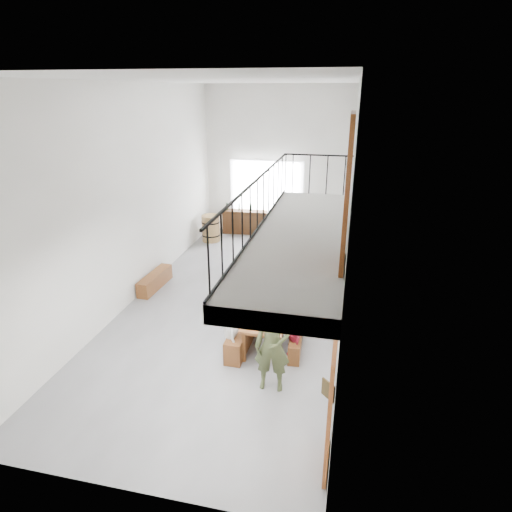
% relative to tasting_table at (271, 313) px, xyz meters
% --- Properties ---
extents(floor, '(12.00, 12.00, 0.00)m').
position_rel_tasting_table_xyz_m(floor, '(-1.25, 1.73, -0.71)').
color(floor, slate).
rests_on(floor, ground).
extents(room_walls, '(12.00, 12.00, 12.00)m').
position_rel_tasting_table_xyz_m(room_walls, '(-1.25, 1.73, 2.85)').
color(room_walls, white).
rests_on(room_walls, ground).
extents(gateway_portal, '(2.80, 0.08, 2.80)m').
position_rel_tasting_table_xyz_m(gateway_portal, '(-1.65, 7.67, 0.69)').
color(gateway_portal, white).
rests_on(gateway_portal, ground).
extents(right_wall_decor, '(0.07, 8.28, 5.07)m').
position_rel_tasting_table_xyz_m(right_wall_decor, '(1.45, -0.14, 1.04)').
color(right_wall_decor, brown).
rests_on(right_wall_decor, ground).
extents(balcony, '(1.52, 5.62, 4.00)m').
position_rel_tasting_table_xyz_m(balcony, '(0.73, -1.40, 2.26)').
color(balcony, silver).
rests_on(balcony, ground).
extents(tasting_table, '(0.95, 2.17, 0.79)m').
position_rel_tasting_table_xyz_m(tasting_table, '(0.00, 0.00, 0.00)').
color(tasting_table, brown).
rests_on(tasting_table, ground).
extents(bench_inner, '(0.41, 2.22, 0.51)m').
position_rel_tasting_table_xyz_m(bench_inner, '(-0.58, -0.05, -0.45)').
color(bench_inner, brown).
rests_on(bench_inner, ground).
extents(bench_wall, '(0.35, 1.89, 0.43)m').
position_rel_tasting_table_xyz_m(bench_wall, '(0.58, 0.07, -0.49)').
color(bench_wall, brown).
rests_on(bench_wall, ground).
extents(tableware, '(0.61, 1.37, 0.35)m').
position_rel_tasting_table_xyz_m(tableware, '(-0.03, -0.02, 0.22)').
color(tableware, black).
rests_on(tableware, tasting_table).
extents(side_bench, '(0.41, 1.55, 0.43)m').
position_rel_tasting_table_xyz_m(side_bench, '(-3.75, 1.99, -0.49)').
color(side_bench, brown).
rests_on(side_bench, ground).
extents(oak_barrel, '(0.67, 0.67, 0.99)m').
position_rel_tasting_table_xyz_m(oak_barrel, '(-3.44, 6.19, -0.21)').
color(oak_barrel, olive).
rests_on(oak_barrel, ground).
extents(serving_counter, '(1.75, 0.61, 0.91)m').
position_rel_tasting_table_xyz_m(serving_counter, '(-2.42, 7.38, -0.25)').
color(serving_counter, '#36200E').
rests_on(serving_counter, ground).
extents(counter_bottles, '(1.48, 0.21, 0.28)m').
position_rel_tasting_table_xyz_m(counter_bottles, '(-2.42, 7.40, 0.34)').
color(counter_bottles, black).
rests_on(counter_bottles, serving_counter).
extents(guest_left_a, '(0.57, 0.66, 1.15)m').
position_rel_tasting_table_xyz_m(guest_left_a, '(-0.71, -0.82, -0.13)').
color(guest_left_a, silver).
rests_on(guest_left_a, ground).
extents(guest_left_b, '(0.28, 0.43, 1.16)m').
position_rel_tasting_table_xyz_m(guest_left_b, '(-0.75, -0.08, -0.13)').
color(guest_left_b, '#235F77').
rests_on(guest_left_b, ground).
extents(guest_left_c, '(0.57, 0.67, 1.21)m').
position_rel_tasting_table_xyz_m(guest_left_c, '(-0.74, 0.49, -0.10)').
color(guest_left_c, silver).
rests_on(guest_left_c, ground).
extents(guest_left_d, '(0.68, 0.90, 1.23)m').
position_rel_tasting_table_xyz_m(guest_left_d, '(-0.76, 0.98, -0.09)').
color(guest_left_d, '#235F77').
rests_on(guest_left_d, ground).
extents(guest_right_a, '(0.46, 0.67, 1.06)m').
position_rel_tasting_table_xyz_m(guest_right_a, '(0.58, -0.51, -0.18)').
color(guest_right_a, '#AF1E34').
rests_on(guest_right_a, ground).
extents(guest_right_b, '(0.43, 1.20, 1.27)m').
position_rel_tasting_table_xyz_m(guest_right_b, '(0.52, 0.09, -0.07)').
color(guest_right_b, black).
rests_on(guest_right_b, ground).
extents(guest_right_c, '(0.50, 0.61, 1.08)m').
position_rel_tasting_table_xyz_m(guest_right_c, '(0.51, 0.76, -0.17)').
color(guest_right_c, silver).
rests_on(guest_right_c, ground).
extents(host_standing, '(0.70, 0.49, 1.83)m').
position_rel_tasting_table_xyz_m(host_standing, '(0.32, -1.59, 0.21)').
color(host_standing, '#404929').
rests_on(host_standing, ground).
extents(potted_plant, '(0.42, 0.37, 0.46)m').
position_rel_tasting_table_xyz_m(potted_plant, '(1.20, 2.45, -0.47)').
color(potted_plant, '#19521B').
rests_on(potted_plant, ground).
extents(bicycle_near, '(1.79, 0.93, 0.89)m').
position_rel_tasting_table_xyz_m(bicycle_near, '(-0.21, 6.92, -0.26)').
color(bicycle_near, black).
rests_on(bicycle_near, ground).
extents(bicycle_far, '(1.60, 0.58, 0.94)m').
position_rel_tasting_table_xyz_m(bicycle_far, '(-0.01, 6.87, -0.23)').
color(bicycle_far, black).
rests_on(bicycle_far, ground).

